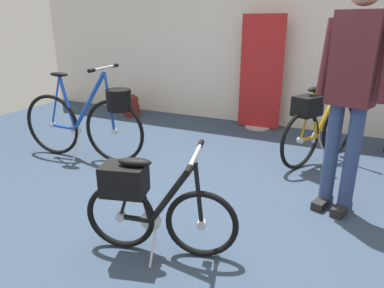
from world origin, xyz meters
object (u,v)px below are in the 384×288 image
Objects in this scene: display_bike_left at (91,119)px; backpack_on_floor at (130,106)px; floor_banner_stand at (261,80)px; folding_bike_foreground at (148,203)px; display_bike_right at (318,125)px; visitor_near_wall at (352,81)px.

backpack_on_floor is at bearing 112.87° from display_bike_left.
folding_bike_foreground is (0.13, -3.17, -0.34)m from floor_banner_stand.
folding_bike_foreground is 2.87× the size of backpack_on_floor.
floor_banner_stand reaches higher than display_bike_right.
floor_banner_stand is 2.42m from display_bike_left.
folding_bike_foreground reaches higher than backpack_on_floor.
floor_banner_stand is at bearing 131.50° from display_bike_right.
folding_bike_foreground is at bearing -110.36° from display_bike_right.
display_bike_left is 0.84× the size of visitor_near_wall.
backpack_on_floor is at bearing 151.16° from visitor_near_wall.
visitor_near_wall is (1.21, -2.02, 0.35)m from floor_banner_stand.
folding_bike_foreground is 0.66× the size of display_bike_left.
folding_bike_foreground is at bearing -53.11° from backpack_on_floor.
backpack_on_floor is at bearing 126.89° from folding_bike_foreground.
visitor_near_wall is (1.08, 1.15, 0.69)m from folding_bike_foreground.
visitor_near_wall is at bearing -28.84° from backpack_on_floor.
display_bike_right is (0.92, -1.04, -0.28)m from floor_banner_stand.
visitor_near_wall reaches higher than floor_banner_stand.
backpack_on_floor is at bearing -174.54° from floor_banner_stand.
folding_bike_foreground is 1.72m from visitor_near_wall.
floor_banner_stand is 1.58× the size of folding_bike_foreground.
backpack_on_floor is (-3.30, 1.82, -0.89)m from visitor_near_wall.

